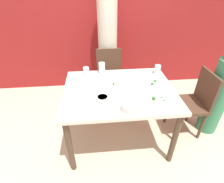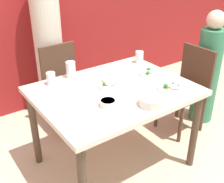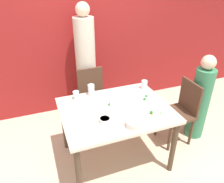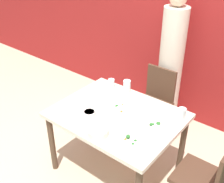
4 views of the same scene
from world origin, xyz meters
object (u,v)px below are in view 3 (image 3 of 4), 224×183
person_adult (86,67)px  chair_child_spot (180,110)px  chair_adult_spot (93,96)px  person_child (200,101)px  plate_rice_adult (149,99)px  glass_water_tall (144,85)px  bowl_curry (135,123)px

person_adult → chair_child_spot: bearing=-48.0°
chair_child_spot → chair_adult_spot: bearing=-128.0°
person_child → plate_rice_adult: size_ratio=4.78×
person_adult → glass_water_tall: (0.56, -0.81, -0.02)m
chair_child_spot → bowl_curry: (-0.87, -0.40, 0.30)m
chair_adult_spot → plate_rice_adult: size_ratio=3.46×
chair_adult_spot → person_child: person_child is taller
glass_water_tall → bowl_curry: bearing=-124.1°
person_child → glass_water_tall: (-0.72, 0.27, 0.24)m
chair_child_spot → person_adult: (-0.98, 1.09, 0.34)m
chair_adult_spot → plate_rice_adult: 0.95m
glass_water_tall → person_child: bearing=-20.9°
chair_adult_spot → chair_child_spot: 1.24m
chair_adult_spot → person_adult: person_adult is taller
bowl_curry → glass_water_tall: (0.45, 0.67, 0.02)m
person_child → bowl_curry: 1.25m
person_child → glass_water_tall: bearing=159.1°
chair_adult_spot → glass_water_tall: bearing=-41.2°
bowl_curry → plate_rice_adult: bowl_curry is taller
person_child → bowl_curry: bearing=-161.2°
person_child → bowl_curry: (-1.17, -0.40, 0.22)m
plate_rice_adult → person_child: bearing=0.5°
bowl_curry → glass_water_tall: 0.81m
glass_water_tall → chair_adult_spot: bearing=138.8°
person_adult → glass_water_tall: size_ratio=15.55×
bowl_curry → glass_water_tall: bearing=55.9°
chair_adult_spot → glass_water_tall: 0.81m
chair_adult_spot → person_child: 1.49m
chair_child_spot → plate_rice_adult: 0.58m
chair_adult_spot → chair_child_spot: size_ratio=1.00×
chair_child_spot → person_child: (0.30, 0.00, 0.08)m
glass_water_tall → person_adult: bearing=124.7°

